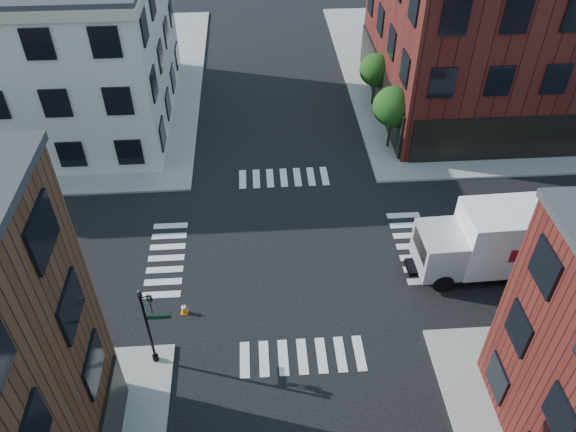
% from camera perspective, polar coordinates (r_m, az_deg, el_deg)
% --- Properties ---
extents(ground, '(120.00, 120.00, 0.00)m').
position_cam_1_polar(ground, '(31.66, 0.36, -3.69)').
color(ground, black).
rests_on(ground, ground).
extents(sidewalk_ne, '(30.00, 30.00, 0.15)m').
position_cam_1_polar(sidewalk_ne, '(53.85, 22.12, 13.57)').
color(sidewalk_ne, gray).
rests_on(sidewalk_ne, ground).
extents(sidewalk_nw, '(30.00, 30.00, 0.15)m').
position_cam_1_polar(sidewalk_nw, '(52.48, -25.59, 11.84)').
color(sidewalk_nw, gray).
rests_on(sidewalk_nw, ground).
extents(building_ne, '(25.00, 16.00, 12.00)m').
position_cam_1_polar(building_ne, '(47.33, 25.60, 17.01)').
color(building_ne, '#451211').
rests_on(building_ne, ground).
extents(building_nw, '(22.00, 16.00, 11.00)m').
position_cam_1_polar(building_nw, '(45.39, -26.91, 14.95)').
color(building_nw, beige).
rests_on(building_nw, ground).
extents(tree_near, '(2.69, 2.69, 4.49)m').
position_cam_1_polar(tree_near, '(38.79, 10.67, 10.69)').
color(tree_near, black).
rests_on(tree_near, ground).
extents(tree_far, '(2.43, 2.43, 4.07)m').
position_cam_1_polar(tree_far, '(44.06, 8.96, 14.30)').
color(tree_far, black).
rests_on(tree_far, ground).
extents(signal_pole, '(1.29, 1.24, 4.60)m').
position_cam_1_polar(signal_pole, '(25.48, -13.97, -10.22)').
color(signal_pole, black).
rests_on(signal_pole, ground).
extents(box_truck, '(9.20, 3.03, 4.12)m').
position_cam_1_polar(box_truck, '(31.41, 21.31, -2.26)').
color(box_truck, silver).
rests_on(box_truck, ground).
extents(traffic_cone, '(0.37, 0.37, 0.65)m').
position_cam_1_polar(traffic_cone, '(28.94, -10.53, -9.23)').
color(traffic_cone, orange).
rests_on(traffic_cone, ground).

